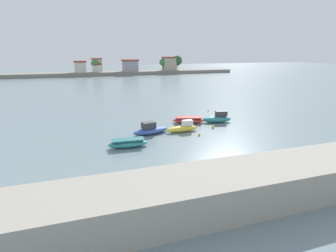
{
  "coord_description": "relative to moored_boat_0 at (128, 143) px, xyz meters",
  "views": [
    {
      "loc": [
        -13.63,
        -23.31,
        11.18
      ],
      "look_at": [
        -2.43,
        10.86,
        0.92
      ],
      "focal_mm": 28.24,
      "sensor_mm": 36.0,
      "label": 1
    }
  ],
  "objects": [
    {
      "name": "ground_plane",
      "position": [
        8.87,
        -6.58,
        -0.49
      ],
      "size": [
        400.0,
        400.0,
        0.0
      ],
      "primitive_type": "plane",
      "color": "slate"
    },
    {
      "name": "moored_boat_0",
      "position": [
        0.0,
        0.0,
        0.0
      ],
      "size": [
        4.84,
        1.82,
        1.02
      ],
      "rotation": [
        0.0,
        0.0,
        -0.04
      ],
      "color": "teal",
      "rests_on": "ground"
    },
    {
      "name": "moored_boat_2",
      "position": [
        8.54,
        3.88,
        0.07
      ],
      "size": [
        4.8,
        1.58,
        1.64
      ],
      "rotation": [
        0.0,
        0.0,
        0.05
      ],
      "color": "yellow",
      "rests_on": "ground"
    },
    {
      "name": "mooring_buoy_2",
      "position": [
        9.99,
        1.39,
        -0.32
      ],
      "size": [
        0.34,
        0.34,
        0.34
      ],
      "primitive_type": "sphere",
      "color": "yellow",
      "rests_on": "ground"
    },
    {
      "name": "seawall_embankment",
      "position": [
        8.87,
        -14.67,
        0.89
      ],
      "size": [
        93.21,
        5.1,
        2.75
      ],
      "primitive_type": "cube",
      "color": "#9E998C",
      "rests_on": "ground"
    },
    {
      "name": "mooring_buoy_3",
      "position": [
        11.86,
        11.13,
        -0.28
      ],
      "size": [
        0.42,
        0.42,
        0.42
      ],
      "primitive_type": "sphere",
      "color": "red",
      "rests_on": "ground"
    },
    {
      "name": "moored_boat_3",
      "position": [
        11.18,
        8.08,
        -0.02
      ],
      "size": [
        5.52,
        3.49,
        0.99
      ],
      "rotation": [
        0.0,
        0.0,
        -0.3
      ],
      "color": "#C63833",
      "rests_on": "ground"
    },
    {
      "name": "moored_boat_1",
      "position": [
        3.89,
        4.34,
        0.1
      ],
      "size": [
        5.63,
        3.07,
        1.72
      ],
      "rotation": [
        0.0,
        0.0,
        0.24
      ],
      "color": "#3856A8",
      "rests_on": "ground"
    },
    {
      "name": "distant_shoreline",
      "position": [
        12.07,
        100.27,
        1.62
      ],
      "size": [
        124.25,
        9.94,
        8.86
      ],
      "color": "gray",
      "rests_on": "ground"
    },
    {
      "name": "moored_boat_4",
      "position": [
        15.7,
        6.89,
        0.17
      ],
      "size": [
        4.92,
        2.51,
        1.86
      ],
      "rotation": [
        0.0,
        0.0,
        -0.19
      ],
      "color": "teal",
      "rests_on": "ground"
    },
    {
      "name": "mooring_buoy_0",
      "position": [
        17.93,
        14.64,
        -0.35
      ],
      "size": [
        0.28,
        0.28,
        0.28
      ],
      "primitive_type": "sphere",
      "color": "white",
      "rests_on": "ground"
    },
    {
      "name": "mooring_buoy_1",
      "position": [
        13.48,
        4.11,
        -0.27
      ],
      "size": [
        0.44,
        0.44,
        0.44
      ],
      "primitive_type": "sphere",
      "color": "yellow",
      "rests_on": "ground"
    }
  ]
}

